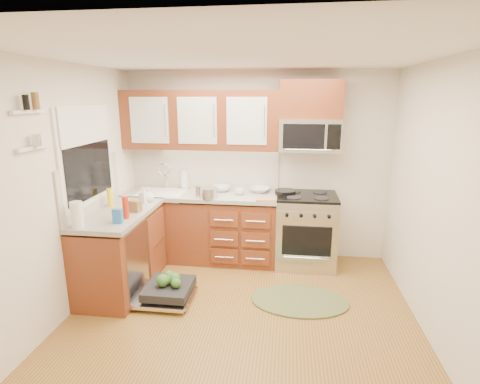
# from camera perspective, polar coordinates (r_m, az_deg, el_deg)

# --- Properties ---
(floor) EXTENTS (3.50, 3.50, 0.00)m
(floor) POSITION_cam_1_polar(r_m,az_deg,el_deg) (3.94, 0.02, -19.12)
(floor) COLOR brown
(floor) RESTS_ON ground
(ceiling) EXTENTS (3.50, 3.50, 0.00)m
(ceiling) POSITION_cam_1_polar(r_m,az_deg,el_deg) (3.30, 0.02, 20.08)
(ceiling) COLOR white
(ceiling) RESTS_ON ground
(wall_back) EXTENTS (3.50, 0.04, 2.50)m
(wall_back) POSITION_cam_1_polar(r_m,az_deg,el_deg) (5.11, 2.55, 3.96)
(wall_back) COLOR silver
(wall_back) RESTS_ON ground
(wall_front) EXTENTS (3.50, 0.04, 2.50)m
(wall_front) POSITION_cam_1_polar(r_m,az_deg,el_deg) (1.81, -7.40, -16.29)
(wall_front) COLOR silver
(wall_front) RESTS_ON ground
(wall_left) EXTENTS (0.04, 3.50, 2.50)m
(wall_left) POSITION_cam_1_polar(r_m,az_deg,el_deg) (4.02, -25.56, -0.32)
(wall_left) COLOR silver
(wall_left) RESTS_ON ground
(wall_right) EXTENTS (0.04, 3.50, 2.50)m
(wall_right) POSITION_cam_1_polar(r_m,az_deg,el_deg) (3.63, 28.57, -2.12)
(wall_right) COLOR silver
(wall_right) RESTS_ON ground
(base_cabinet_back) EXTENTS (2.05, 0.60, 0.85)m
(base_cabinet_back) POSITION_cam_1_polar(r_m,az_deg,el_deg) (5.15, -5.95, -5.55)
(base_cabinet_back) COLOR #622B16
(base_cabinet_back) RESTS_ON ground
(base_cabinet_left) EXTENTS (0.60, 1.25, 0.85)m
(base_cabinet_left) POSITION_cam_1_polar(r_m,az_deg,el_deg) (4.56, -17.67, -8.85)
(base_cabinet_left) COLOR #622B16
(base_cabinet_left) RESTS_ON ground
(countertop_back) EXTENTS (2.07, 0.64, 0.05)m
(countertop_back) POSITION_cam_1_polar(r_m,az_deg,el_deg) (5.00, -6.11, -0.46)
(countertop_back) COLOR #9E9B90
(countertop_back) RESTS_ON base_cabinet_back
(countertop_left) EXTENTS (0.64, 1.27, 0.05)m
(countertop_left) POSITION_cam_1_polar(r_m,az_deg,el_deg) (4.40, -18.02, -3.15)
(countertop_left) COLOR #9E9B90
(countertop_left) RESTS_ON base_cabinet_left
(backsplash_back) EXTENTS (2.05, 0.02, 0.57)m
(backsplash_back) POSITION_cam_1_polar(r_m,az_deg,el_deg) (5.21, -5.46, 3.67)
(backsplash_back) COLOR #B5B0A2
(backsplash_back) RESTS_ON ground
(backsplash_left) EXTENTS (0.02, 1.25, 0.57)m
(backsplash_left) POSITION_cam_1_polar(r_m,az_deg,el_deg) (4.46, -21.76, 0.87)
(backsplash_left) COLOR #B5B0A2
(backsplash_left) RESTS_ON ground
(upper_cabinets) EXTENTS (2.05, 0.35, 0.75)m
(upper_cabinets) POSITION_cam_1_polar(r_m,az_deg,el_deg) (4.97, -6.05, 10.87)
(upper_cabinets) COLOR #622B16
(upper_cabinets) RESTS_ON ground
(cabinet_over_mw) EXTENTS (0.76, 0.35, 0.47)m
(cabinet_over_mw) POSITION_cam_1_polar(r_m,az_deg,el_deg) (4.84, 10.77, 13.69)
(cabinet_over_mw) COLOR #622B16
(cabinet_over_mw) RESTS_ON ground
(range) EXTENTS (0.76, 0.64, 0.95)m
(range) POSITION_cam_1_polar(r_m,az_deg,el_deg) (4.99, 9.97, -5.74)
(range) COLOR silver
(range) RESTS_ON ground
(microwave) EXTENTS (0.76, 0.38, 0.40)m
(microwave) POSITION_cam_1_polar(r_m,az_deg,el_deg) (4.83, 10.55, 8.53)
(microwave) COLOR silver
(microwave) RESTS_ON ground
(sink) EXTENTS (0.62, 0.50, 0.26)m
(sink) POSITION_cam_1_polar(r_m,az_deg,el_deg) (5.15, -11.83, -1.39)
(sink) COLOR white
(sink) RESTS_ON ground
(dishwasher) EXTENTS (0.70, 0.60, 0.20)m
(dishwasher) POSITION_cam_1_polar(r_m,az_deg,el_deg) (4.31, -11.25, -14.67)
(dishwasher) COLOR silver
(dishwasher) RESTS_ON ground
(window) EXTENTS (0.03, 1.05, 1.05)m
(window) POSITION_cam_1_polar(r_m,az_deg,el_deg) (4.37, -22.33, 5.13)
(window) COLOR white
(window) RESTS_ON ground
(window_blind) EXTENTS (0.02, 0.96, 0.40)m
(window_blind) POSITION_cam_1_polar(r_m,az_deg,el_deg) (4.33, -22.45, 9.44)
(window_blind) COLOR white
(window_blind) RESTS_ON ground
(shelf_upper) EXTENTS (0.04, 0.40, 0.03)m
(shelf_upper) POSITION_cam_1_polar(r_m,az_deg,el_deg) (3.61, -29.54, 10.62)
(shelf_upper) COLOR white
(shelf_upper) RESTS_ON ground
(shelf_lower) EXTENTS (0.04, 0.40, 0.03)m
(shelf_lower) POSITION_cam_1_polar(r_m,az_deg,el_deg) (3.63, -28.96, 5.92)
(shelf_lower) COLOR white
(shelf_lower) RESTS_ON ground
(rug) EXTENTS (1.13, 0.80, 0.02)m
(rug) POSITION_cam_1_polar(r_m,az_deg,el_deg) (4.30, 9.05, -16.04)
(rug) COLOR #5D6B3D
(rug) RESTS_ON ground
(skillet) EXTENTS (0.33, 0.33, 0.05)m
(skillet) POSITION_cam_1_polar(r_m,az_deg,el_deg) (4.86, 6.92, -0.00)
(skillet) COLOR black
(skillet) RESTS_ON range
(stock_pot) EXTENTS (0.27, 0.27, 0.14)m
(stock_pot) POSITION_cam_1_polar(r_m,az_deg,el_deg) (4.73, -4.75, -0.12)
(stock_pot) COLOR silver
(stock_pot) RESTS_ON countertop_back
(cutting_board) EXTENTS (0.29, 0.20, 0.02)m
(cutting_board) POSITION_cam_1_polar(r_m,az_deg,el_deg) (4.65, 4.16, -1.10)
(cutting_board) COLOR #AE824F
(cutting_board) RESTS_ON countertop_back
(canister) EXTENTS (0.12, 0.12, 0.15)m
(canister) POSITION_cam_1_polar(r_m,az_deg,el_deg) (4.79, -6.40, 0.10)
(canister) COLOR silver
(canister) RESTS_ON countertop_back
(paper_towel_roll) EXTENTS (0.14, 0.14, 0.26)m
(paper_towel_roll) POSITION_cam_1_polar(r_m,az_deg,el_deg) (3.97, -23.59, -3.19)
(paper_towel_roll) COLOR white
(paper_towel_roll) RESTS_ON countertop_left
(mustard_bottle) EXTENTS (0.09, 0.09, 0.21)m
(mustard_bottle) POSITION_cam_1_polar(r_m,az_deg,el_deg) (4.61, -19.18, -0.80)
(mustard_bottle) COLOR yellow
(mustard_bottle) RESTS_ON countertop_left
(red_bottle) EXTENTS (0.07, 0.07, 0.24)m
(red_bottle) POSITION_cam_1_polar(r_m,az_deg,el_deg) (4.09, -17.04, -2.28)
(red_bottle) COLOR red
(red_bottle) RESTS_ON countertop_left
(wooden_box) EXTENTS (0.15, 0.12, 0.13)m
(wooden_box) POSITION_cam_1_polar(r_m,az_deg,el_deg) (4.32, -15.70, -2.08)
(wooden_box) COLOR brown
(wooden_box) RESTS_ON countertop_left
(blue_carton) EXTENTS (0.10, 0.06, 0.15)m
(blue_carton) POSITION_cam_1_polar(r_m,az_deg,el_deg) (3.98, -18.14, -3.50)
(blue_carton) COLOR #2668B1
(blue_carton) RESTS_ON countertop_left
(bowl_a) EXTENTS (0.29, 0.29, 0.06)m
(bowl_a) POSITION_cam_1_polar(r_m,az_deg,el_deg) (5.02, 3.02, 0.34)
(bowl_a) COLOR #999999
(bowl_a) RESTS_ON countertop_back
(bowl_b) EXTENTS (0.32, 0.32, 0.08)m
(bowl_b) POSITION_cam_1_polar(r_m,az_deg,el_deg) (5.07, -2.87, 0.55)
(bowl_b) COLOR #999999
(bowl_b) RESTS_ON countertop_back
(cup) EXTENTS (0.15, 0.15, 0.10)m
(cup) POSITION_cam_1_polar(r_m,az_deg,el_deg) (4.87, -0.04, 0.13)
(cup) COLOR #999999
(cup) RESTS_ON countertop_back
(soap_bottle_a) EXTENTS (0.14, 0.14, 0.32)m
(soap_bottle_a) POSITION_cam_1_polar(r_m,az_deg,el_deg) (5.25, -8.49, 2.24)
(soap_bottle_a) COLOR #999999
(soap_bottle_a) RESTS_ON countertop_back
(soap_bottle_b) EXTENTS (0.11, 0.11, 0.19)m
(soap_bottle_b) POSITION_cam_1_polar(r_m,az_deg,el_deg) (4.66, -14.46, -0.44)
(soap_bottle_b) COLOR #999999
(soap_bottle_b) RESTS_ON countertop_left
(soap_bottle_c) EXTENTS (0.15, 0.15, 0.16)m
(soap_bottle_c) POSITION_cam_1_polar(r_m,az_deg,el_deg) (4.68, -13.77, -0.46)
(soap_bottle_c) COLOR #999999
(soap_bottle_c) RESTS_ON countertop_left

